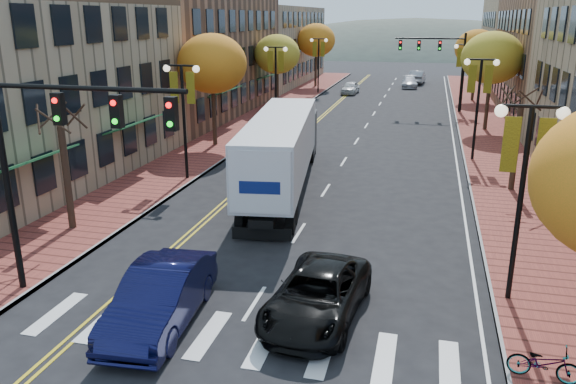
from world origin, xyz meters
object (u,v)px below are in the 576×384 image
Objects in this scene: navy_sedan at (160,297)px; semi_truck at (283,145)px; black_suv at (317,295)px; bicycle at (544,363)px.

semi_truck is at bearing 85.19° from navy_sedan.
black_suv is (4.20, 1.43, -0.14)m from navy_sedan.
navy_sedan is 4.44m from black_suv.
semi_truck is 9.50× the size of bicycle.
bicycle is (5.80, -1.77, -0.13)m from black_suv.
bicycle is at bearing -12.13° from black_suv.
navy_sedan reaches higher than black_suv.
semi_truck is 12.98m from black_suv.
navy_sedan is at bearing 95.14° from bicycle.
navy_sedan is 1.01× the size of black_suv.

